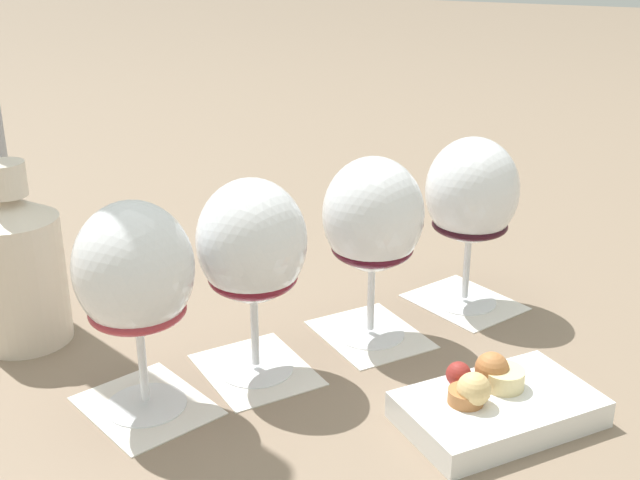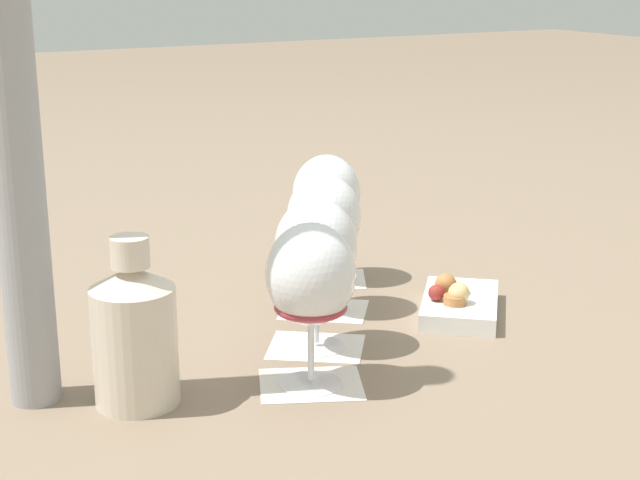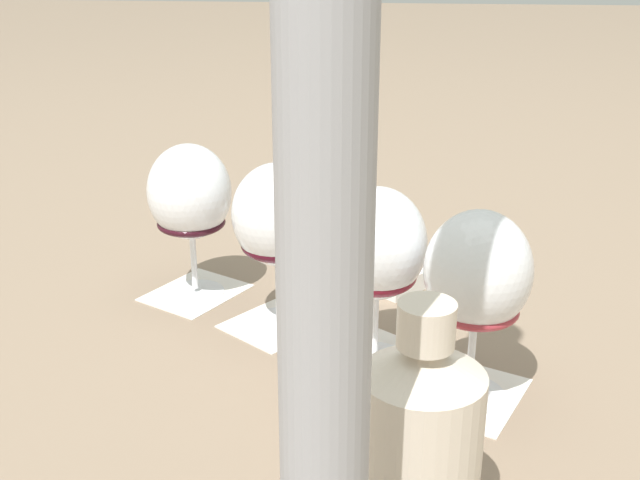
# 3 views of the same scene
# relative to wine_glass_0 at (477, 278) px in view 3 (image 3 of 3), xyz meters

# --- Properties ---
(ground_plane) EXTENTS (8.00, 8.00, 0.00)m
(ground_plane) POSITION_rel_wine_glass_0_xyz_m (0.15, -0.10, -0.12)
(ground_plane) COLOR #7F6B56
(tasting_card_0) EXTENTS (0.13, 0.14, 0.00)m
(tasting_card_0) POSITION_rel_wine_glass_0_xyz_m (-0.00, 0.00, -0.12)
(tasting_card_0) COLOR silver
(tasting_card_0) RESTS_ON ground_plane
(tasting_card_1) EXTENTS (0.14, 0.15, 0.00)m
(tasting_card_1) POSITION_rel_wine_glass_0_xyz_m (0.09, -0.06, -0.12)
(tasting_card_1) COLOR silver
(tasting_card_1) RESTS_ON ground_plane
(tasting_card_2) EXTENTS (0.14, 0.15, 0.00)m
(tasting_card_2) POSITION_rel_wine_glass_0_xyz_m (0.20, -0.13, -0.12)
(tasting_card_2) COLOR silver
(tasting_card_2) RESTS_ON ground_plane
(tasting_card_3) EXTENTS (0.14, 0.15, 0.00)m
(tasting_card_3) POSITION_rel_wine_glass_0_xyz_m (0.32, -0.20, -0.12)
(tasting_card_3) COLOR silver
(tasting_card_3) RESTS_ON ground_plane
(wine_glass_0) EXTENTS (0.10, 0.10, 0.19)m
(wine_glass_0) POSITION_rel_wine_glass_0_xyz_m (0.00, 0.00, 0.00)
(wine_glass_0) COLOR white
(wine_glass_0) RESTS_ON tasting_card_0
(wine_glass_1) EXTENTS (0.10, 0.10, 0.19)m
(wine_glass_1) POSITION_rel_wine_glass_0_xyz_m (0.09, -0.06, -0.00)
(wine_glass_1) COLOR white
(wine_glass_1) RESTS_ON tasting_card_1
(wine_glass_2) EXTENTS (0.10, 0.10, 0.19)m
(wine_glass_2) POSITION_rel_wine_glass_0_xyz_m (0.20, -0.13, -0.00)
(wine_glass_2) COLOR white
(wine_glass_2) RESTS_ON tasting_card_2
(wine_glass_3) EXTENTS (0.10, 0.10, 0.19)m
(wine_glass_3) POSITION_rel_wine_glass_0_xyz_m (0.32, -0.20, 0.00)
(wine_glass_3) COLOR white
(wine_glass_3) RESTS_ON tasting_card_3
(ceramic_vase) EXTENTS (0.09, 0.09, 0.19)m
(ceramic_vase) POSITION_rel_wine_glass_0_xyz_m (0.05, 0.18, -0.04)
(ceramic_vase) COLOR beige
(ceramic_vase) RESTS_ON ground_plane
(snack_dish) EXTENTS (0.19, 0.18, 0.05)m
(snack_dish) POSITION_rel_wine_glass_0_xyz_m (0.10, -0.28, -0.11)
(snack_dish) COLOR white
(snack_dish) RESTS_ON ground_plane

